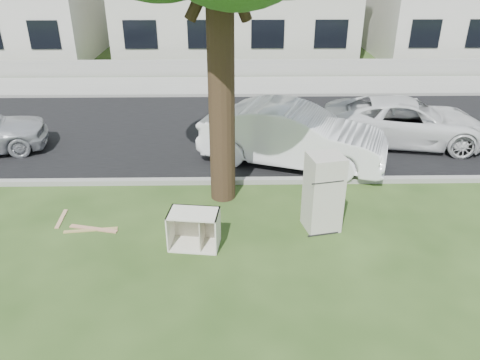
{
  "coord_description": "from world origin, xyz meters",
  "views": [
    {
      "loc": [
        -0.18,
        -7.4,
        5.03
      ],
      "look_at": [
        -0.05,
        0.6,
        1.01
      ],
      "focal_mm": 35.0,
      "sensor_mm": 36.0,
      "label": 1
    }
  ],
  "objects_px": {
    "fridge": "(323,193)",
    "car_center": "(293,135)",
    "cabinet": "(194,229)",
    "car_right": "(406,121)"
  },
  "relations": [
    {
      "from": "cabinet",
      "to": "car_center",
      "type": "relative_size",
      "value": 0.2
    },
    {
      "from": "car_center",
      "to": "car_right",
      "type": "height_order",
      "value": "car_center"
    },
    {
      "from": "fridge",
      "to": "cabinet",
      "type": "bearing_deg",
      "value": -178.22
    },
    {
      "from": "fridge",
      "to": "car_right",
      "type": "distance_m",
      "value": 5.42
    },
    {
      "from": "cabinet",
      "to": "car_center",
      "type": "distance_m",
      "value": 4.33
    },
    {
      "from": "car_right",
      "to": "cabinet",
      "type": "bearing_deg",
      "value": 141.79
    },
    {
      "from": "fridge",
      "to": "car_center",
      "type": "height_order",
      "value": "fridge"
    },
    {
      "from": "car_center",
      "to": "car_right",
      "type": "relative_size",
      "value": 1.02
    },
    {
      "from": "fridge",
      "to": "car_center",
      "type": "xyz_separation_m",
      "value": [
        -0.22,
        3.08,
        -0.01
      ]
    },
    {
      "from": "cabinet",
      "to": "car_center",
      "type": "xyz_separation_m",
      "value": [
        2.24,
        3.68,
        0.41
      ]
    }
  ]
}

